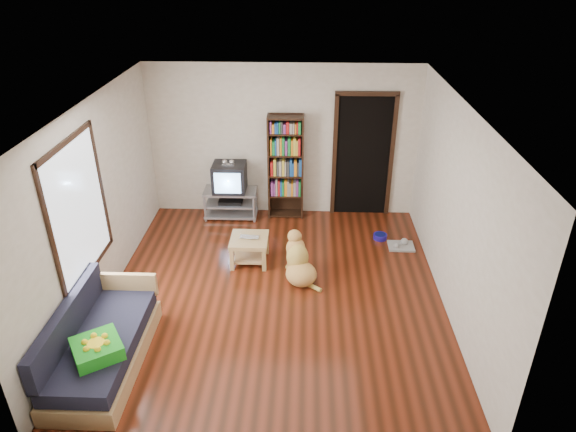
{
  "coord_description": "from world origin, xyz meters",
  "views": [
    {
      "loc": [
        0.39,
        -5.69,
        4.21
      ],
      "look_at": [
        0.16,
        0.58,
        0.9
      ],
      "focal_mm": 32.0,
      "sensor_mm": 36.0,
      "label": 1
    }
  ],
  "objects_px": {
    "laptop": "(249,239)",
    "coffee_table": "(249,245)",
    "sofa": "(100,345)",
    "dog": "(299,262)",
    "grey_rag": "(401,246)",
    "bookshelf": "(286,162)",
    "crt_tv": "(230,177)",
    "dog_bowl": "(380,236)",
    "green_cushion": "(97,349)",
    "tv_stand": "(231,202)"
  },
  "relations": [
    {
      "from": "grey_rag",
      "to": "sofa",
      "type": "xyz_separation_m",
      "value": [
        -3.79,
        -2.69,
        0.25
      ]
    },
    {
      "from": "laptop",
      "to": "grey_rag",
      "type": "bearing_deg",
      "value": 17.75
    },
    {
      "from": "coffee_table",
      "to": "dog",
      "type": "distance_m",
      "value": 0.84
    },
    {
      "from": "green_cushion",
      "to": "coffee_table",
      "type": "height_order",
      "value": "green_cushion"
    },
    {
      "from": "grey_rag",
      "to": "crt_tv",
      "type": "height_order",
      "value": "crt_tv"
    },
    {
      "from": "dog_bowl",
      "to": "grey_rag",
      "type": "bearing_deg",
      "value": -39.81
    },
    {
      "from": "sofa",
      "to": "dog",
      "type": "bearing_deg",
      "value": 39.33
    },
    {
      "from": "crt_tv",
      "to": "sofa",
      "type": "xyz_separation_m",
      "value": [
        -0.97,
        -3.65,
        -0.48
      ]
    },
    {
      "from": "laptop",
      "to": "coffee_table",
      "type": "xyz_separation_m",
      "value": [
        -0.0,
        0.03,
        -0.13
      ]
    },
    {
      "from": "dog_bowl",
      "to": "tv_stand",
      "type": "distance_m",
      "value": 2.62
    },
    {
      "from": "green_cushion",
      "to": "grey_rag",
      "type": "height_order",
      "value": "green_cushion"
    },
    {
      "from": "dog_bowl",
      "to": "crt_tv",
      "type": "bearing_deg",
      "value": 164.09
    },
    {
      "from": "dog",
      "to": "sofa",
      "type": "bearing_deg",
      "value": -140.67
    },
    {
      "from": "green_cushion",
      "to": "crt_tv",
      "type": "xyz_separation_m",
      "value": [
        0.85,
        3.96,
        0.25
      ]
    },
    {
      "from": "tv_stand",
      "to": "coffee_table",
      "type": "distance_m",
      "value": 1.52
    },
    {
      "from": "dog",
      "to": "grey_rag",
      "type": "bearing_deg",
      "value": 29.21
    },
    {
      "from": "laptop",
      "to": "sofa",
      "type": "xyz_separation_m",
      "value": [
        -1.45,
        -2.16,
        -0.15
      ]
    },
    {
      "from": "green_cushion",
      "to": "coffee_table",
      "type": "xyz_separation_m",
      "value": [
        1.32,
        2.5,
        -0.22
      ]
    },
    {
      "from": "crt_tv",
      "to": "dog",
      "type": "bearing_deg",
      "value": -56.95
    },
    {
      "from": "tv_stand",
      "to": "bookshelf",
      "type": "distance_m",
      "value": 1.2
    },
    {
      "from": "dog_bowl",
      "to": "grey_rag",
      "type": "height_order",
      "value": "dog_bowl"
    },
    {
      "from": "laptop",
      "to": "crt_tv",
      "type": "xyz_separation_m",
      "value": [
        -0.47,
        1.5,
        0.33
      ]
    },
    {
      "from": "dog",
      "to": "green_cushion",
      "type": "bearing_deg",
      "value": -134.44
    },
    {
      "from": "green_cushion",
      "to": "tv_stand",
      "type": "relative_size",
      "value": 0.52
    },
    {
      "from": "sofa",
      "to": "bookshelf",
      "type": "bearing_deg",
      "value": 62.68
    },
    {
      "from": "green_cushion",
      "to": "grey_rag",
      "type": "bearing_deg",
      "value": 5.72
    },
    {
      "from": "dog_bowl",
      "to": "sofa",
      "type": "distance_m",
      "value": 4.56
    },
    {
      "from": "tv_stand",
      "to": "sofa",
      "type": "relative_size",
      "value": 0.5
    },
    {
      "from": "green_cushion",
      "to": "dog",
      "type": "height_order",
      "value": "dog"
    },
    {
      "from": "tv_stand",
      "to": "dog_bowl",
      "type": "bearing_deg",
      "value": -15.45
    },
    {
      "from": "laptop",
      "to": "dog",
      "type": "relative_size",
      "value": 0.37
    },
    {
      "from": "laptop",
      "to": "sofa",
      "type": "bearing_deg",
      "value": -118.88
    },
    {
      "from": "bookshelf",
      "to": "laptop",
      "type": "bearing_deg",
      "value": -106.93
    },
    {
      "from": "laptop",
      "to": "grey_rag",
      "type": "xyz_separation_m",
      "value": [
        2.34,
        0.53,
        -0.4
      ]
    },
    {
      "from": "laptop",
      "to": "coffee_table",
      "type": "relative_size",
      "value": 0.51
    },
    {
      "from": "grey_rag",
      "to": "tv_stand",
      "type": "distance_m",
      "value": 2.98
    },
    {
      "from": "tv_stand",
      "to": "crt_tv",
      "type": "bearing_deg",
      "value": 90.0
    },
    {
      "from": "crt_tv",
      "to": "sofa",
      "type": "relative_size",
      "value": 0.32
    },
    {
      "from": "green_cushion",
      "to": "laptop",
      "type": "relative_size",
      "value": 1.66
    },
    {
      "from": "sofa",
      "to": "coffee_table",
      "type": "xyz_separation_m",
      "value": [
        1.45,
        2.19,
        0.02
      ]
    },
    {
      "from": "bookshelf",
      "to": "sofa",
      "type": "distance_m",
      "value": 4.26
    },
    {
      "from": "bookshelf",
      "to": "green_cushion",
      "type": "bearing_deg",
      "value": -114.04
    },
    {
      "from": "dog_bowl",
      "to": "dog",
      "type": "xyz_separation_m",
      "value": [
        -1.3,
        -1.15,
        0.21
      ]
    },
    {
      "from": "grey_rag",
      "to": "coffee_table",
      "type": "relative_size",
      "value": 0.73
    },
    {
      "from": "crt_tv",
      "to": "sofa",
      "type": "height_order",
      "value": "crt_tv"
    },
    {
      "from": "grey_rag",
      "to": "sofa",
      "type": "height_order",
      "value": "sofa"
    },
    {
      "from": "green_cushion",
      "to": "dog",
      "type": "relative_size",
      "value": 0.61
    },
    {
      "from": "crt_tv",
      "to": "sofa",
      "type": "bearing_deg",
      "value": -104.93
    },
    {
      "from": "laptop",
      "to": "dog_bowl",
      "type": "bearing_deg",
      "value": 25.91
    },
    {
      "from": "laptop",
      "to": "dog",
      "type": "distance_m",
      "value": 0.84
    }
  ]
}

